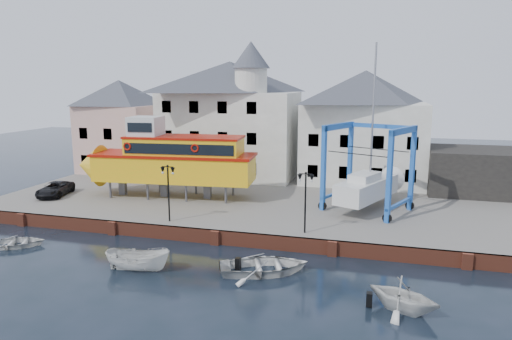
# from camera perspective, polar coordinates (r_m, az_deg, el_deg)

# --- Properties ---
(ground) EXTENTS (140.00, 140.00, 0.00)m
(ground) POSITION_cam_1_polar(r_m,az_deg,el_deg) (32.00, -5.10, -9.25)
(ground) COLOR black
(ground) RESTS_ON ground
(hardstanding) EXTENTS (44.00, 22.00, 1.00)m
(hardstanding) POSITION_cam_1_polar(r_m,az_deg,el_deg) (41.88, 0.12, -3.65)
(hardstanding) COLOR #615E57
(hardstanding) RESTS_ON ground
(quay_wall) EXTENTS (44.00, 0.47, 1.00)m
(quay_wall) POSITION_cam_1_polar(r_m,az_deg,el_deg) (31.93, -5.05, -8.35)
(quay_wall) COLOR brown
(quay_wall) RESTS_ON ground
(building_pink) EXTENTS (8.00, 7.00, 10.30)m
(building_pink) POSITION_cam_1_polar(r_m,az_deg,el_deg) (54.49, -16.53, 5.30)
(building_pink) COLOR #D2A29A
(building_pink) RESTS_ON hardstanding
(building_white_main) EXTENTS (14.00, 8.30, 14.00)m
(building_white_main) POSITION_cam_1_polar(r_m,az_deg,el_deg) (49.17, -3.13, 6.58)
(building_white_main) COLOR beige
(building_white_main) RESTS_ON hardstanding
(building_white_right) EXTENTS (12.00, 8.00, 11.20)m
(building_white_right) POSITION_cam_1_polar(r_m,az_deg,el_deg) (47.37, 13.33, 5.24)
(building_white_right) COLOR beige
(building_white_right) RESTS_ON hardstanding
(shed_dark) EXTENTS (8.00, 7.00, 4.00)m
(shed_dark) POSITION_cam_1_polar(r_m,az_deg,el_deg) (46.61, 25.41, -0.07)
(shed_dark) COLOR black
(shed_dark) RESTS_ON hardstanding
(lamp_post_left) EXTENTS (1.12, 0.32, 4.20)m
(lamp_post_left) POSITION_cam_1_polar(r_m,az_deg,el_deg) (33.46, -10.94, -1.08)
(lamp_post_left) COLOR black
(lamp_post_left) RESTS_ON hardstanding
(lamp_post_right) EXTENTS (1.12, 0.32, 4.20)m
(lamp_post_right) POSITION_cam_1_polar(r_m,az_deg,el_deg) (30.47, 6.22, -2.12)
(lamp_post_right) COLOR black
(lamp_post_right) RESTS_ON hardstanding
(tour_boat) EXTENTS (16.55, 5.31, 7.09)m
(tour_boat) POSITION_cam_1_polar(r_m,az_deg,el_deg) (41.00, -11.46, 1.31)
(tour_boat) COLOR #59595E
(tour_boat) RESTS_ON hardstanding
(travel_lift) EXTENTS (7.44, 8.76, 13.00)m
(travel_lift) POSITION_cam_1_polar(r_m,az_deg,el_deg) (37.78, 14.23, -1.42)
(travel_lift) COLOR #1A4CA7
(travel_lift) RESTS_ON hardstanding
(van) EXTENTS (2.97, 4.74, 1.22)m
(van) POSITION_cam_1_polar(r_m,az_deg,el_deg) (44.75, -23.82, -2.18)
(van) COLOR black
(van) RESTS_ON hardstanding
(motorboat_a) EXTENTS (4.12, 2.03, 1.53)m
(motorboat_a) POSITION_cam_1_polar(r_m,az_deg,el_deg) (28.61, -14.49, -12.07)
(motorboat_a) COLOR silver
(motorboat_a) RESTS_ON ground
(motorboat_b) EXTENTS (6.27, 5.47, 1.08)m
(motorboat_b) POSITION_cam_1_polar(r_m,az_deg,el_deg) (27.47, 1.01, -12.70)
(motorboat_b) COLOR silver
(motorboat_b) RESTS_ON ground
(motorboat_c) EXTENTS (4.43, 4.19, 1.84)m
(motorboat_c) POSITION_cam_1_polar(r_m,az_deg,el_deg) (24.41, 17.84, -16.41)
(motorboat_c) COLOR silver
(motorboat_c) RESTS_ON ground
(motorboat_d) EXTENTS (4.60, 4.10, 0.79)m
(motorboat_d) POSITION_cam_1_polar(r_m,az_deg,el_deg) (35.55, -27.88, -8.44)
(motorboat_d) COLOR silver
(motorboat_d) RESTS_ON ground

